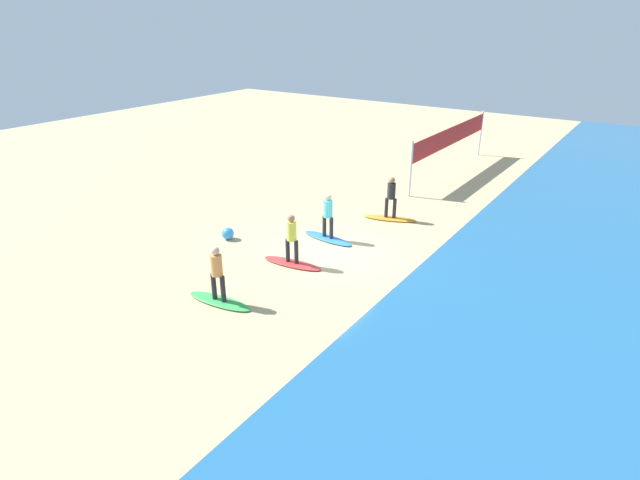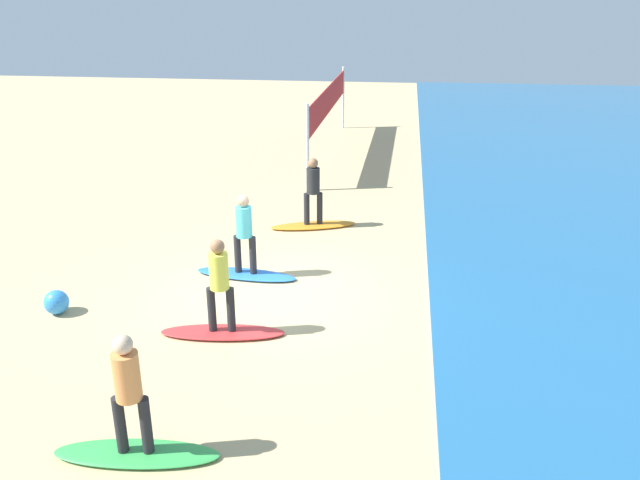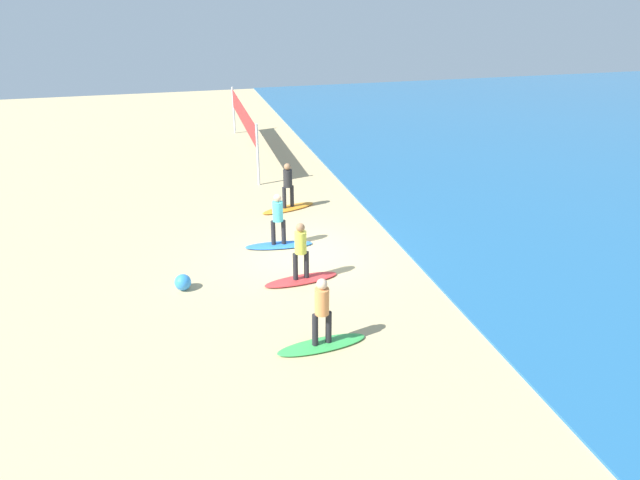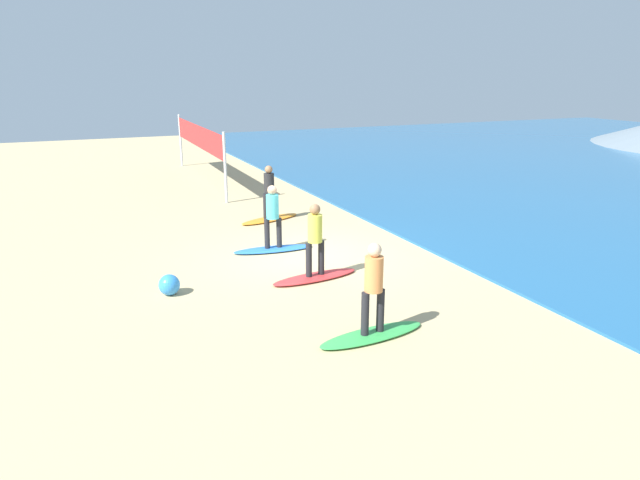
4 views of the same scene
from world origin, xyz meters
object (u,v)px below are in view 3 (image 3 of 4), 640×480
surfer_orange (288,182)px  surfboard_blue (279,245)px  volleyball_net (243,118)px  surfer_red (301,247)px  surfboard_red (301,280)px  surfboard_orange (288,208)px  surfer_green (322,307)px  beach_ball (183,282)px  surfer_blue (278,216)px  surfboard_green (322,345)px

surfer_orange → surfboard_blue: surfer_orange is taller
volleyball_net → surfer_red: bearing=-1.2°
surfboard_blue → surfboard_red: size_ratio=1.00×
surfboard_orange → surfboard_blue: 3.18m
surfer_orange → surfer_red: size_ratio=1.00×
surfer_green → beach_ball: 4.59m
surfer_blue → volleyball_net: size_ratio=0.18×
surfer_blue → surfboard_red: 2.56m
surfer_orange → beach_ball: 6.44m
surfboard_orange → surfboard_blue: size_ratio=1.00×
beach_ball → surfer_orange: bearing=141.9°
surfer_blue → beach_ball: (2.00, -2.99, -0.82)m
surfboard_green → beach_ball: beach_ball is taller
surfboard_blue → surfboard_green: size_ratio=1.00×
surfer_blue → surfer_red: bearing=4.0°
surfer_blue → volleyball_net: (-10.54, 0.42, 0.75)m
surfer_green → surfer_red: bearing=175.5°
volleyball_net → surfer_blue: bearing=-2.3°
surfer_green → surfer_blue: bearing=179.2°
surfboard_red → volleyball_net: volleyball_net is taller
surfer_green → surfer_orange: bearing=173.1°
surfboard_red → volleyball_net: 13.02m
surfer_orange → surfboard_blue: (3.04, -0.95, -0.99)m
surfboard_blue → surfboard_orange: bearing=78.3°
surfer_blue → surfboard_blue: bearing=-90.0°
surfer_red → surfer_green: same height
beach_ball → surfer_green: bearing=40.1°
surfboard_red → surfer_green: bearing=-100.9°
surfer_green → surfboard_green: bearing=-90.0°
surfboard_blue → volleyball_net: bearing=93.3°
surfboard_blue → surfer_red: (2.36, 0.17, 0.99)m
surfer_orange → beach_ball: size_ratio=3.73×
surfer_orange → surfer_green: same height
surfer_orange → volleyball_net: (-7.51, -0.52, 0.75)m
surfer_orange → surfboard_green: size_ratio=0.78×
surfboard_red → surfer_orange: bearing=75.4°
surfboard_green → surfboard_red: bearing=80.2°
surfboard_blue → volleyball_net: (-10.54, 0.42, 1.74)m
surfer_orange → beach_ball: (5.03, -3.94, -0.82)m
surfer_red → surfboard_blue: bearing=-176.0°
surfer_blue → surfer_green: bearing=-0.8°
surfer_orange → surfboard_red: surfer_orange is taller
surfboard_red → volleyball_net: size_ratio=0.23×
surfboard_green → volleyball_net: bearing=82.9°
surfboard_red → surfer_red: 0.99m
surfer_green → volleyball_net: size_ratio=0.18×
surfboard_red → surfer_green: (3.09, -0.24, 0.99)m
surfer_red → volleyball_net: 12.92m
surfboard_blue → surfboard_red: bearing=-80.4°
surfboard_red → surfer_green: surfer_green is taller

